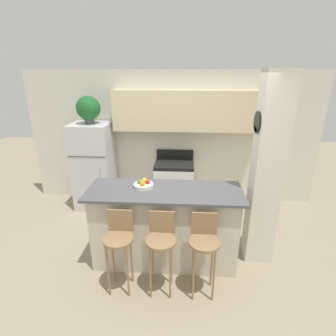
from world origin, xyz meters
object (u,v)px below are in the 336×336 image
Objects in this scene: refrigerator at (94,166)px; stove_range at (174,184)px; bar_stool_right at (204,243)px; fruit_bowl at (144,185)px; bar_stool_mid at (161,241)px; bar_stool_left at (119,240)px; potted_plant_on_fridge at (88,109)px.

stove_range is (1.53, 0.03, -0.35)m from refrigerator.
fruit_bowl is at bearing 142.41° from bar_stool_right.
bar_stool_right is (1.96, -2.09, -0.14)m from refrigerator.
bar_stool_right is 3.92× the size of fruit_bowl.
bar_stool_right is 1.07m from fruit_bowl.
stove_range is 4.16× the size of fruit_bowl.
stove_range is 1.06× the size of bar_stool_mid.
fruit_bowl is at bearing -51.41° from refrigerator.
bar_stool_right is (0.98, 0.00, 0.00)m from bar_stool_left.
stove_range is 1.06× the size of bar_stool_right.
bar_stool_mid is 2.83m from potted_plant_on_fridge.
fruit_bowl is (-0.28, 0.59, 0.44)m from bar_stool_mid.
refrigerator is 3.34× the size of potted_plant_on_fridge.
refrigerator is 2.31m from bar_stool_left.
bar_stool_mid is (1.47, -2.09, -0.14)m from refrigerator.
fruit_bowl is (0.21, 0.59, 0.44)m from bar_stool_left.
fruit_bowl is (1.19, -1.49, -0.78)m from potted_plant_on_fridge.
refrigerator reaches higher than fruit_bowl.
refrigerator is 1.62× the size of bar_stool_right.
potted_plant_on_fridge reaches higher than bar_stool_right.
potted_plant_on_fridge is (-1.96, 2.09, 1.22)m from bar_stool_right.
bar_stool_right is at bearing -37.59° from fruit_bowl.
potted_plant_on_fridge reaches higher than fruit_bowl.
fruit_bowl is (-0.34, -1.52, 0.66)m from stove_range.
stove_range is at bearing 101.57° from bar_stool_right.
refrigerator is 1.62× the size of bar_stool_left.
potted_plant_on_fridge is at bearing 133.24° from bar_stool_right.
bar_stool_left is at bearing -109.28° from fruit_bowl.
bar_stool_left is at bearing 180.00° from bar_stool_right.
stove_range is at bearing 1.04° from refrigerator.
bar_stool_mid is 3.92× the size of fruit_bowl.
bar_stool_left and bar_stool_right have the same top height.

